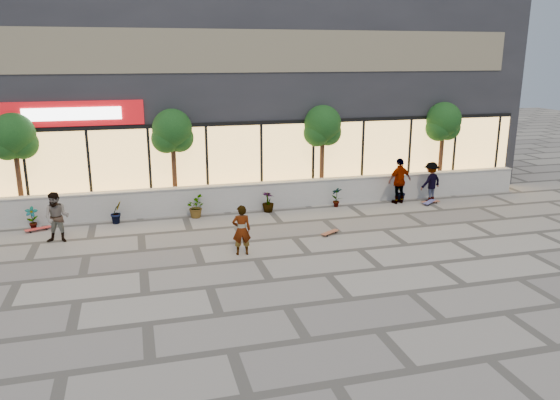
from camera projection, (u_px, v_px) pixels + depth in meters
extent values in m
plane|color=gray|center=(328.00, 275.00, 15.04)|extent=(80.00, 80.00, 0.00)
cube|color=beige|center=(267.00, 196.00, 21.44)|extent=(22.00, 0.35, 1.00)
cube|color=#B2AFA8|center=(267.00, 183.00, 21.31)|extent=(22.00, 0.42, 0.04)
cube|color=#25252A|center=(239.00, 90.00, 25.60)|extent=(24.00, 9.00, 8.50)
cube|color=#FFC366|center=(261.00, 161.00, 22.04)|extent=(23.04, 0.05, 3.00)
cube|color=black|center=(261.00, 123.00, 21.62)|extent=(23.04, 0.08, 0.15)
cube|color=#B10C11|center=(73.00, 114.00, 19.70)|extent=(5.00, 0.10, 0.90)
cube|color=white|center=(72.00, 114.00, 19.63)|extent=(3.40, 0.06, 0.45)
cube|color=brown|center=(260.00, 51.00, 20.93)|extent=(21.60, 0.05, 1.60)
imported|color=#113714|center=(32.00, 218.00, 18.82)|extent=(0.43, 0.29, 0.81)
imported|color=#113714|center=(116.00, 212.00, 19.52)|extent=(0.57, 0.57, 0.81)
imported|color=#113714|center=(195.00, 207.00, 20.22)|extent=(0.68, 0.77, 0.81)
imported|color=#113714|center=(268.00, 202.00, 20.93)|extent=(0.64, 0.64, 0.81)
imported|color=#113714|center=(337.00, 197.00, 21.63)|extent=(0.46, 0.35, 0.81)
imported|color=#113714|center=(401.00, 192.00, 22.33)|extent=(0.55, 0.57, 0.81)
cylinder|color=#4B2D1A|center=(19.00, 177.00, 19.54)|extent=(0.18, 0.18, 3.24)
sphere|color=#113714|center=(13.00, 134.00, 19.14)|extent=(1.50, 1.50, 1.50)
sphere|color=#113714|center=(7.00, 145.00, 19.13)|extent=(1.10, 1.10, 1.10)
sphere|color=#113714|center=(23.00, 144.00, 19.35)|extent=(1.10, 1.10, 1.10)
cylinder|color=#4B2D1A|center=(174.00, 169.00, 20.93)|extent=(0.18, 0.18, 3.24)
sphere|color=#113714|center=(172.00, 129.00, 20.53)|extent=(1.50, 1.50, 1.50)
sphere|color=#113714|center=(166.00, 139.00, 20.51)|extent=(1.10, 1.10, 1.10)
sphere|color=#113714|center=(179.00, 138.00, 20.73)|extent=(1.10, 1.10, 1.10)
cylinder|color=#4B2D1A|center=(322.00, 161.00, 22.43)|extent=(0.18, 0.18, 3.24)
sphere|color=#113714|center=(323.00, 124.00, 22.03)|extent=(1.50, 1.50, 1.50)
sphere|color=#113714|center=(317.00, 133.00, 22.02)|extent=(1.10, 1.10, 1.10)
sphere|color=#113714|center=(328.00, 132.00, 22.23)|extent=(1.10, 1.10, 1.10)
cylinder|color=#4B2D1A|center=(441.00, 155.00, 23.81)|extent=(0.18, 0.18, 3.24)
sphere|color=#113714|center=(444.00, 120.00, 23.41)|extent=(1.50, 1.50, 1.50)
sphere|color=#113714|center=(438.00, 128.00, 23.40)|extent=(1.10, 1.10, 1.10)
sphere|color=#113714|center=(448.00, 128.00, 23.61)|extent=(1.10, 1.10, 1.10)
imported|color=white|center=(241.00, 230.00, 16.36)|extent=(0.59, 0.41, 1.55)
imported|color=#867057|center=(57.00, 217.00, 17.44)|extent=(0.92, 0.78, 1.65)
imported|color=white|center=(400.00, 181.00, 22.02)|extent=(1.16, 0.67, 1.86)
imported|color=#A03F1D|center=(431.00, 182.00, 22.40)|extent=(1.20, 0.93, 1.63)
cube|color=brown|center=(330.00, 232.00, 18.35)|extent=(0.76, 0.58, 0.02)
cylinder|color=black|center=(333.00, 232.00, 18.58)|extent=(0.06, 0.05, 0.06)
cylinder|color=black|center=(336.00, 233.00, 18.49)|extent=(0.06, 0.05, 0.06)
cylinder|color=black|center=(324.00, 235.00, 18.25)|extent=(0.06, 0.05, 0.06)
cylinder|color=black|center=(327.00, 236.00, 18.15)|extent=(0.06, 0.05, 0.06)
cube|color=red|center=(38.00, 229.00, 18.71)|extent=(0.87, 0.53, 0.02)
cylinder|color=black|center=(46.00, 228.00, 18.94)|extent=(0.07, 0.05, 0.06)
cylinder|color=black|center=(47.00, 229.00, 18.83)|extent=(0.07, 0.05, 0.06)
cylinder|color=black|center=(29.00, 231.00, 18.63)|extent=(0.07, 0.05, 0.06)
cylinder|color=black|center=(31.00, 232.00, 18.52)|extent=(0.07, 0.05, 0.06)
cube|color=brown|center=(431.00, 202.00, 22.18)|extent=(0.78, 0.22, 0.02)
cylinder|color=black|center=(435.00, 202.00, 22.32)|extent=(0.06, 0.03, 0.06)
cylinder|color=black|center=(437.00, 203.00, 22.20)|extent=(0.06, 0.03, 0.06)
cylinder|color=black|center=(424.00, 203.00, 22.19)|extent=(0.06, 0.03, 0.06)
cylinder|color=black|center=(426.00, 204.00, 22.06)|extent=(0.06, 0.03, 0.06)
cube|color=#4C4B8B|center=(430.00, 202.00, 22.10)|extent=(0.82, 0.72, 0.02)
cylinder|color=black|center=(430.00, 202.00, 22.37)|extent=(0.07, 0.07, 0.06)
cylinder|color=black|center=(434.00, 202.00, 22.29)|extent=(0.07, 0.07, 0.06)
cylinder|color=black|center=(425.00, 204.00, 21.96)|extent=(0.07, 0.07, 0.06)
cylinder|color=black|center=(429.00, 205.00, 21.87)|extent=(0.07, 0.07, 0.06)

